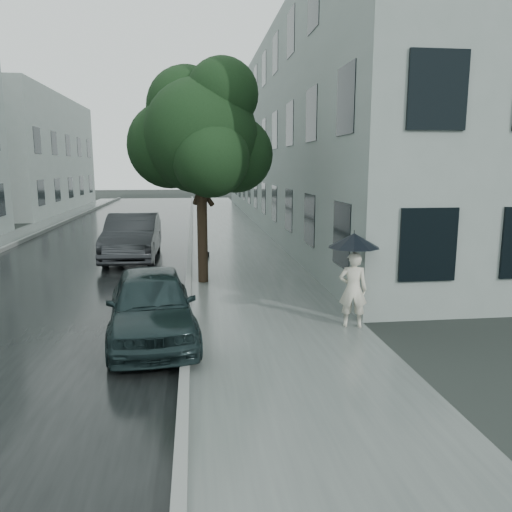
{
  "coord_description": "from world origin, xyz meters",
  "views": [
    {
      "loc": [
        -1.37,
        -7.97,
        3.18
      ],
      "look_at": [
        -0.11,
        2.28,
        1.3
      ],
      "focal_mm": 35.0,
      "sensor_mm": 36.0,
      "label": 1
    }
  ],
  "objects": [
    {
      "name": "lamp_post",
      "position": [
        -1.16,
        9.28,
        3.16
      ],
      "size": [
        0.82,
        0.47,
        5.55
      ],
      "rotation": [
        0.0,
        0.0,
        0.31
      ],
      "color": "black",
      "rests_on": "ground"
    },
    {
      "name": "building_far_b",
      "position": [
        -13.77,
        30.0,
        4.0
      ],
      "size": [
        7.02,
        18.0,
        8.0
      ],
      "color": "gray",
      "rests_on": "ground"
    },
    {
      "name": "kerb_near",
      "position": [
        -1.57,
        12.0,
        0.07
      ],
      "size": [
        0.15,
        60.0,
        0.15
      ],
      "primitive_type": "cube",
      "color": "slate",
      "rests_on": "ground"
    },
    {
      "name": "sidewalk",
      "position": [
        0.25,
        12.0,
        0.0
      ],
      "size": [
        3.5,
        60.0,
        0.01
      ],
      "primitive_type": "cube",
      "color": "slate",
      "rests_on": "ground"
    },
    {
      "name": "car_far",
      "position": [
        -3.5,
        9.36,
        0.78
      ],
      "size": [
        1.64,
        4.7,
        1.55
      ],
      "primitive_type": "imported",
      "rotation": [
        0.0,
        0.0,
        0.0
      ],
      "color": "#27292D",
      "rests_on": "ground"
    },
    {
      "name": "car_near",
      "position": [
        -2.2,
        1.08,
        0.66
      ],
      "size": [
        1.94,
        3.97,
        1.31
      ],
      "primitive_type": "imported",
      "rotation": [
        0.0,
        0.0,
        0.11
      ],
      "color": "black",
      "rests_on": "ground"
    },
    {
      "name": "umbrella",
      "position": [
        1.68,
        1.27,
        1.75
      ],
      "size": [
        1.27,
        1.27,
        1.0
      ],
      "rotation": [
        0.0,
        0.0,
        -0.3
      ],
      "color": "black",
      "rests_on": "ground"
    },
    {
      "name": "ground",
      "position": [
        0.0,
        0.0,
        0.0
      ],
      "size": [
        120.0,
        120.0,
        0.0
      ],
      "primitive_type": "plane",
      "color": "black",
      "rests_on": "ground"
    },
    {
      "name": "pedestrian",
      "position": [
        1.7,
        1.28,
        0.77
      ],
      "size": [
        0.63,
        0.5,
        1.52
      ],
      "primitive_type": "imported",
      "rotation": [
        0.0,
        0.0,
        2.87
      ],
      "color": "beige",
      "rests_on": "sidewalk"
    },
    {
      "name": "street_tree",
      "position": [
        -1.17,
        5.72,
        3.99
      ],
      "size": [
        3.96,
        3.6,
        5.92
      ],
      "color": "#332619",
      "rests_on": "ground"
    },
    {
      "name": "kerb_far",
      "position": [
        -8.57,
        12.0,
        0.07
      ],
      "size": [
        0.15,
        60.0,
        0.15
      ],
      "primitive_type": "cube",
      "color": "slate",
      "rests_on": "ground"
    },
    {
      "name": "asphalt_road",
      "position": [
        -5.08,
        12.0,
        0.0
      ],
      "size": [
        6.85,
        60.0,
        0.0
      ],
      "primitive_type": "cube",
      "color": "black",
      "rests_on": "ground"
    },
    {
      "name": "building_near",
      "position": [
        5.47,
        19.5,
        4.5
      ],
      "size": [
        7.02,
        36.0,
        9.0
      ],
      "color": "gray",
      "rests_on": "ground"
    }
  ]
}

